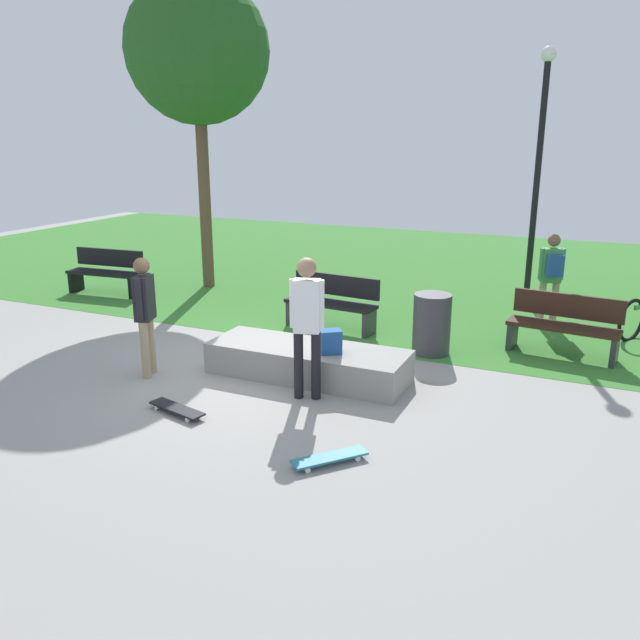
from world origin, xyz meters
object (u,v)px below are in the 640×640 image
at_px(skater_watching, 145,308).
at_px(skateboard_spare, 177,409).
at_px(park_bench_far_left, 564,324).
at_px(tree_slender_maple, 197,52).
at_px(lamp_post, 539,155).
at_px(pedestrian_with_backpack, 551,272).
at_px(concrete_ledge, 308,362).
at_px(skater_performing_trick, 307,317).
at_px(park_bench_center_lawn, 332,301).
at_px(skateboard_by_ledge, 330,458).
at_px(park_bench_far_right, 106,271).
at_px(backpack_on_ledge, 330,342).
at_px(trash_bin, 432,324).

distance_m(skater_watching, skateboard_spare, 1.69).
relative_size(park_bench_far_left, tree_slender_maple, 0.26).
bearing_deg(lamp_post, pedestrian_with_backpack, -71.15).
relative_size(concrete_ledge, tree_slender_maple, 0.44).
xyz_separation_m(skater_watching, lamp_post, (4.22, 6.33, 1.87)).
height_order(skater_performing_trick, tree_slender_maple, tree_slender_maple).
bearing_deg(pedestrian_with_backpack, skateboard_spare, -122.93).
relative_size(park_bench_center_lawn, tree_slender_maple, 0.26).
bearing_deg(skater_performing_trick, pedestrian_with_backpack, 61.96).
bearing_deg(tree_slender_maple, concrete_ledge, -43.01).
height_order(skater_watching, skateboard_by_ledge, skater_watching).
relative_size(skater_watching, park_bench_far_right, 1.01).
bearing_deg(pedestrian_with_backpack, backpack_on_ledge, -120.45).
distance_m(skateboard_by_ledge, pedestrian_with_backpack, 6.23).
height_order(skateboard_spare, park_bench_far_right, park_bench_far_right).
distance_m(skater_watching, lamp_post, 7.83).
bearing_deg(backpack_on_ledge, park_bench_center_lawn, -102.71).
height_order(park_bench_far_right, park_bench_center_lawn, same).
relative_size(concrete_ledge, skater_performing_trick, 1.53).
relative_size(tree_slender_maple, trash_bin, 6.76).
bearing_deg(skateboard_spare, concrete_ledge, 62.54).
height_order(skater_performing_trick, skateboard_spare, skater_performing_trick).
height_order(concrete_ledge, skater_performing_trick, skater_performing_trick).
bearing_deg(skater_performing_trick, backpack_on_ledge, 82.36).
relative_size(park_bench_far_left, lamp_post, 0.35).
relative_size(concrete_ledge, backpack_on_ledge, 8.61).
xyz_separation_m(concrete_ledge, lamp_post, (2.19, 5.48, 2.61)).
relative_size(skater_watching, tree_slender_maple, 0.27).
relative_size(lamp_post, trash_bin, 5.12).
distance_m(backpack_on_ledge, skater_performing_trick, 0.73).
height_order(park_bench_far_left, park_bench_far_right, same).
xyz_separation_m(skateboard_spare, park_bench_far_right, (-4.93, 4.33, 0.42)).
height_order(skateboard_spare, park_bench_far_left, park_bench_far_left).
distance_m(park_bench_far_left, pedestrian_with_backpack, 1.58).
bearing_deg(park_bench_center_lawn, skateboard_spare, -94.42).
xyz_separation_m(lamp_post, pedestrian_with_backpack, (0.55, -1.60, -1.88)).
distance_m(tree_slender_maple, lamp_post, 6.93).
xyz_separation_m(concrete_ledge, pedestrian_with_backpack, (2.74, 3.88, 0.73)).
bearing_deg(skater_watching, park_bench_far_right, 138.00).
xyz_separation_m(concrete_ledge, skater_watching, (-2.03, -0.85, 0.74)).
xyz_separation_m(skater_performing_trick, park_bench_center_lawn, (-0.91, 2.91, -0.59)).
height_order(park_bench_far_right, lamp_post, lamp_post).
height_order(skater_watching, skateboard_spare, skater_watching).
relative_size(backpack_on_ledge, lamp_post, 0.07).
bearing_deg(skater_performing_trick, skater_watching, -175.71).
distance_m(skater_performing_trick, tree_slender_maple, 7.53).
distance_m(backpack_on_ledge, tree_slender_maple, 7.50).
bearing_deg(tree_slender_maple, park_bench_far_right, -137.42).
bearing_deg(concrete_ledge, park_bench_center_lawn, 105.00).
bearing_deg(park_bench_far_left, pedestrian_with_backpack, 103.98).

